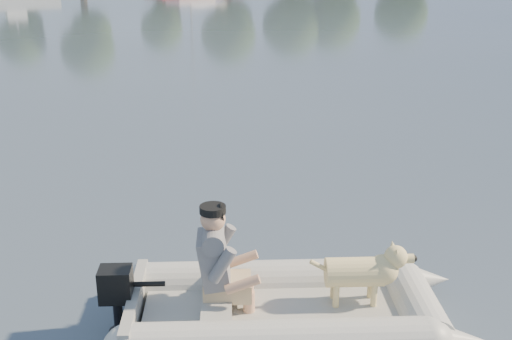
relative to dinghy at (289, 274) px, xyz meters
name	(u,v)px	position (x,y,z in m)	size (l,w,h in m)	color
water	(306,293)	(0.47, 0.56, -0.63)	(160.00, 160.00, 0.00)	#515F6E
dinghy	(289,274)	(0.00, 0.00, 0.00)	(5.11, 3.92, 1.47)	#A0A19B
man	(216,256)	(-0.69, 0.28, 0.19)	(0.77, 0.66, 1.15)	slate
dog	(354,277)	(0.67, -0.16, -0.08)	(0.99, 0.35, 0.66)	tan
outboard_motor	(117,303)	(-1.69, 0.54, -0.30)	(0.44, 0.31, 0.84)	black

